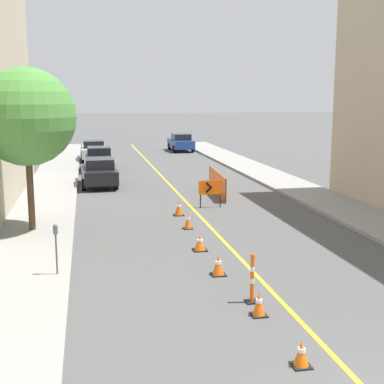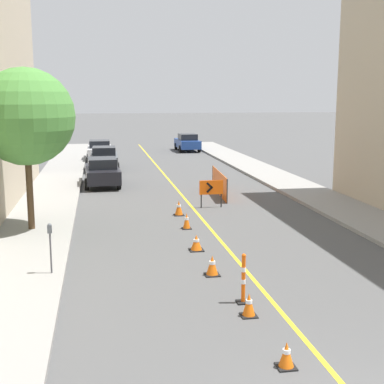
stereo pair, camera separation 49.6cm
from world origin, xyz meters
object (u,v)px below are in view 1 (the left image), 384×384
Objects in this scene: traffic_cone_second at (259,304)px; street_tree_left_near at (26,117)px; parked_car_opposite_side at (181,142)px; traffic_cone_farthest at (179,208)px; arrow_barricade_primary at (210,188)px; parking_meter_near_curb at (56,239)px; parked_car_curb_far at (94,150)px; delineator_post_front at (252,281)px; traffic_cone_fourth at (200,243)px; traffic_cone_fifth at (188,221)px; parked_car_curb_near at (99,172)px; traffic_cone_third at (218,265)px; traffic_cone_nearest at (301,354)px; parked_car_curb_mid at (99,158)px.

traffic_cone_second is 11.27m from street_tree_left_near.
traffic_cone_farthest is at bearing -100.93° from parked_car_opposite_side.
parking_meter_near_curb is at bearing -127.13° from arrow_barricade_primary.
parked_car_curb_far reaches higher than traffic_cone_second.
parked_car_opposite_side is 0.74× the size of street_tree_left_near.
delineator_post_front is (0.08, 0.81, 0.27)m from traffic_cone_second.
street_tree_left_near is (-5.60, 3.33, 4.00)m from traffic_cone_fourth.
traffic_cone_second is at bearing -89.47° from traffic_cone_fifth.
street_tree_left_near is (-2.60, -22.35, 3.46)m from parked_car_curb_far.
traffic_cone_second is 19.17m from parked_car_curb_near.
traffic_cone_third is at bearing -98.98° from parked_car_opposite_side.
traffic_cone_fifth reaches higher than traffic_cone_fourth.
traffic_cone_fifth reaches higher than traffic_cone_nearest.
traffic_cone_nearest is at bearing -97.48° from parked_car_opposite_side.
traffic_cone_farthest is at bearing 88.71° from traffic_cone_fifth.
traffic_cone_third is at bearing 94.60° from traffic_cone_second.
parked_car_curb_far is at bearing 88.20° from parked_car_curb_near.
traffic_cone_second is 12.16m from arrow_barricade_primary.
parked_car_curb_near reaches higher than parking_meter_near_curb.
traffic_cone_second is at bearing -36.43° from parking_meter_near_curb.
parking_meter_near_curb is 6.26m from street_tree_left_near.
traffic_cone_nearest is at bearing -82.87° from parked_car_curb_mid.
parked_car_opposite_side reaches higher than traffic_cone_fifth.
traffic_cone_nearest is at bearing -62.29° from street_tree_left_near.
traffic_cone_second is at bearing -56.37° from street_tree_left_near.
traffic_cone_third is at bearing -102.35° from arrow_barricade_primary.
parked_car_curb_far is at bearing 83.36° from street_tree_left_near.
parked_car_curb_near reaches higher than traffic_cone_fourth.
parked_car_opposite_side is 3.04× the size of parking_meter_near_curb.
parked_car_curb_mid is 5.47m from parked_car_curb_far.
delineator_post_front is 30.51m from parked_car_curb_far.
traffic_cone_second is 0.44× the size of arrow_barricade_primary.
delineator_post_front is at bearing -89.37° from traffic_cone_farthest.
traffic_cone_fourth is 0.12× the size of parked_car_opposite_side.
traffic_cone_third is 22.89m from parked_car_curb_mid.
street_tree_left_near is (-10.56, -28.29, 3.46)m from parked_car_opposite_side.
parked_car_curb_mid is 1.01× the size of parked_car_curb_far.
delineator_post_front reaches higher than traffic_cone_nearest.
delineator_post_front is (0.32, -2.13, 0.26)m from traffic_cone_third.
traffic_cone_farthest is at bearing 87.72° from traffic_cone_fourth.
parked_car_curb_mid is at bearing 85.52° from parking_meter_near_curb.
traffic_cone_second is 0.13× the size of parked_car_curb_mid.
street_tree_left_near reaches higher than traffic_cone_farthest.
street_tree_left_near is at bearing 126.61° from delineator_post_front.
parked_car_curb_mid is 0.74× the size of street_tree_left_near.
parked_car_curb_near is at bearing -89.49° from parked_car_curb_far.
traffic_cone_fifth is at bearing 86.92° from traffic_cone_fourth.
traffic_cone_third is 2.50m from traffic_cone_fourth.
delineator_post_front reaches higher than traffic_cone_second.
traffic_cone_second is at bearing -98.42° from arrow_barricade_primary.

